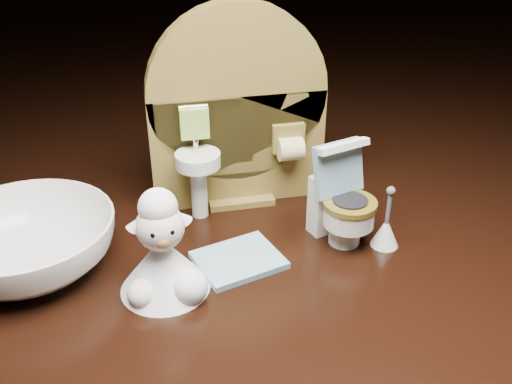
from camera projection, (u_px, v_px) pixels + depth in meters
The scene contains 6 objects.
backdrop_panel at pixel (237, 120), 0.41m from camera, with size 0.13×0.05×0.15m.
toy_toilet at pixel (341, 205), 0.39m from camera, with size 0.04×0.05×0.07m.
bath_mat at pixel (239, 260), 0.37m from camera, with size 0.05×0.04×0.00m, color #7CA5BB.
toilet_brush at pixel (386, 230), 0.39m from camera, with size 0.02×0.02×0.05m.
plush_lamb at pixel (163, 257), 0.34m from camera, with size 0.05×0.05×0.07m.
ceramic_bowl at pixel (27, 245), 0.36m from camera, with size 0.11×0.11×0.04m, color white.
Camera 1 is at (-0.07, -0.32, 0.22)m, focal length 40.00 mm.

